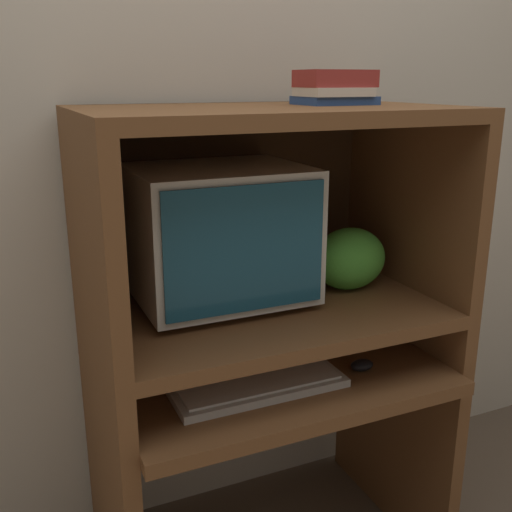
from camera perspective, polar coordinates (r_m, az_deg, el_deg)
name	(u,v)px	position (r m, az deg, el deg)	size (l,w,h in m)	color
wall_back	(218,106)	(1.82, -3.69, 14.07)	(6.00, 0.06, 2.60)	beige
desk_base	(273,444)	(1.75, 1.63, -17.49)	(0.93, 0.63, 0.64)	brown
desk_monitor_shelf	(267,316)	(1.61, 1.08, -5.69)	(0.93, 0.59, 0.16)	brown
hutch_upper	(263,172)	(1.54, 0.66, 7.99)	(0.93, 0.59, 0.51)	brown
crt_monitor	(219,233)	(1.56, -3.53, 2.17)	(0.44, 0.37, 0.36)	beige
keyboard	(260,387)	(1.50, 0.35, -12.33)	(0.43, 0.15, 0.03)	beige
mouse	(362,365)	(1.62, 10.04, -10.19)	(0.06, 0.04, 0.03)	black
snack_bag	(349,259)	(1.70, 8.88, -0.25)	(0.21, 0.16, 0.18)	green
book_stack	(334,88)	(1.60, 7.48, 15.59)	(0.19, 0.15, 0.09)	navy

